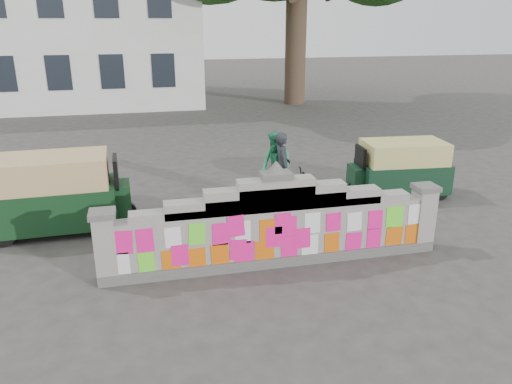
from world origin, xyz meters
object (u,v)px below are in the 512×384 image
pedestrian (276,168)px  rickshaw_right (400,168)px  rickshaw_left (56,193)px  cyclist_bike (282,189)px  cyclist_rider (282,176)px

pedestrian → rickshaw_right: bearing=63.1°
rickshaw_left → rickshaw_right: size_ratio=1.15×
cyclist_bike → pedestrian: bearing=16.3°
rickshaw_right → pedestrian: bearing=1.9°
cyclist_bike → rickshaw_right: size_ratio=0.68×
pedestrian → rickshaw_left: size_ratio=0.59×
cyclist_rider → pedestrian: (-0.06, 0.34, 0.10)m
cyclist_rider → cyclist_bike: bearing=0.0°
cyclist_rider → rickshaw_left: rickshaw_left is taller
rickshaw_left → cyclist_bike: bearing=1.0°
cyclist_rider → rickshaw_right: bearing=-81.1°
cyclist_bike → rickshaw_right: bearing=-81.1°
cyclist_rider → pedestrian: pedestrian is taller
cyclist_rider → rickshaw_right: cyclist_rider is taller
cyclist_bike → rickshaw_left: (-5.09, -0.25, 0.39)m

